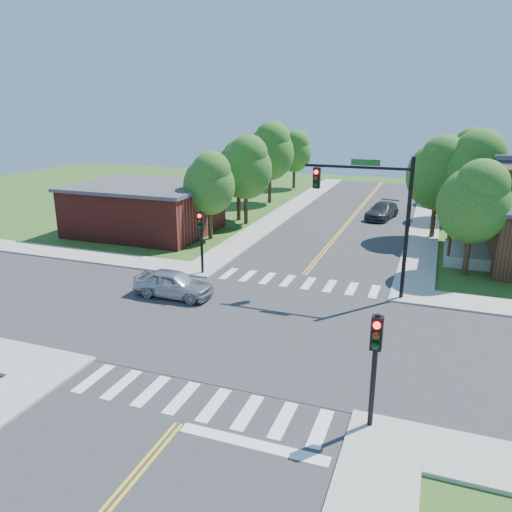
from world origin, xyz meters
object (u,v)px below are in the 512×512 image
at_px(signal_mast_ne, 374,204).
at_px(car_silver, 174,284).
at_px(signal_pole_se, 375,351).
at_px(car_dgrey, 382,211).
at_px(signal_pole_nw, 201,231).

relative_size(signal_mast_ne, car_silver, 1.73).
height_order(signal_pole_se, car_dgrey, signal_pole_se).
xyz_separation_m(signal_pole_se, car_dgrey, (-3.15, 29.83, -1.98)).
height_order(signal_pole_nw, car_dgrey, signal_pole_nw).
relative_size(signal_mast_ne, car_dgrey, 1.45).
distance_m(signal_mast_ne, car_silver, 10.86).
distance_m(signal_pole_se, car_dgrey, 30.06).
bearing_deg(car_silver, car_dgrey, -19.11).
height_order(signal_mast_ne, signal_pole_nw, signal_mast_ne).
distance_m(signal_pole_se, car_silver, 13.48).
height_order(signal_mast_ne, signal_pole_se, signal_mast_ne).
bearing_deg(car_dgrey, signal_pole_se, -73.24).
height_order(signal_pole_se, car_silver, signal_pole_se).
bearing_deg(signal_mast_ne, signal_pole_se, -81.44).
distance_m(signal_mast_ne, car_dgrey, 19.13).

